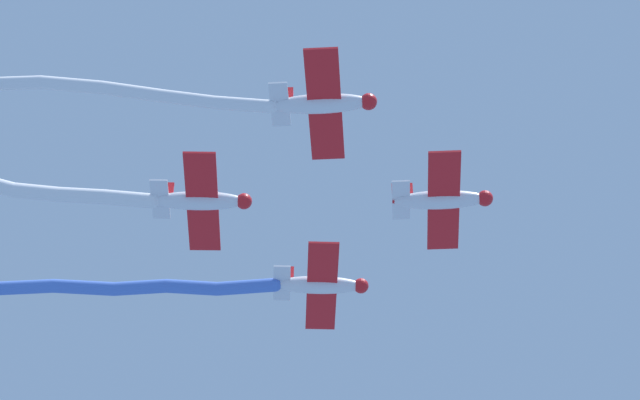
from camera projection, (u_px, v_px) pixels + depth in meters
The scene contains 6 objects.
airplane_lead at pixel (443, 200), 74.45m from camera, with size 7.57×5.69×1.88m.
airplane_left_wing at pixel (321, 285), 78.74m from camera, with size 7.61×5.77×1.88m.
smoke_trail_left_wing at pixel (1, 302), 79.24m from camera, with size 3.59×32.64×1.63m.
airplane_right_wing at pixel (324, 103), 70.00m from camera, with size 7.56×5.68×1.88m.
smoke_trail_right_wing at pixel (43, 87), 69.79m from camera, with size 6.64×23.53×1.94m.
airplane_slot at pixel (202, 201), 74.22m from camera, with size 7.60×5.76×1.88m.
Camera 1 is at (-46.94, -9.47, 5.27)m, focal length 76.64 mm.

